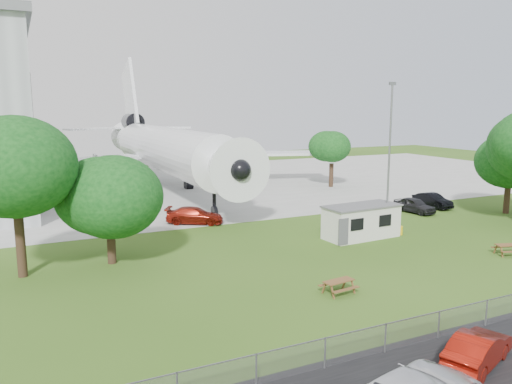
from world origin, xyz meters
name	(u,v)px	position (x,y,z in m)	size (l,w,h in m)	color
ground	(348,270)	(0.00, 0.00, 0.00)	(160.00, 160.00, 0.00)	#486D23
concrete_apron	(176,186)	(0.00, 38.00, 0.01)	(120.00, 46.00, 0.03)	#B7B7B2
airliner	(164,147)	(-2.00, 35.86, 5.27)	(46.36, 47.73, 17.69)	white
site_cabin	(361,221)	(5.70, 6.20, 1.31)	(6.82, 3.06, 2.62)	silver
picnic_west	(338,293)	(-2.85, -3.04, 0.00)	(1.80, 1.50, 0.76)	brown
picnic_east	(508,255)	(12.08, -2.08, 0.00)	(1.80, 1.50, 0.76)	brown
fence	(470,330)	(0.00, -9.50, 0.00)	(58.00, 0.04, 1.30)	gray
lamp_mast	(389,161)	(8.20, 6.20, 6.00)	(0.16, 0.16, 12.00)	slate
tree_west_big	(14,161)	(-18.61, 7.60, 7.07)	(7.18, 7.18, 10.68)	#382619
tree_west_small	(109,191)	(-13.24, 7.97, 4.82)	(7.16, 7.16, 8.41)	#382619
tree_east_back	(510,158)	(24.12, 7.58, 5.43)	(6.54, 6.54, 8.72)	#382619
tree_far_apron	(332,147)	(17.89, 28.50, 5.23)	(5.26, 5.26, 7.89)	#382619
car_centre_sedan	(478,349)	(-2.37, -11.91, 0.68)	(1.43, 4.11, 1.35)	maroon
car_ne_hatch	(414,205)	(16.24, 11.63, 0.73)	(1.72, 4.28, 1.46)	black
car_ne_sedan	(432,201)	(19.71, 12.78, 0.73)	(1.54, 4.41, 1.45)	black
car_apron_van	(195,216)	(-4.65, 16.41, 0.73)	(2.05, 5.04, 1.46)	maroon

